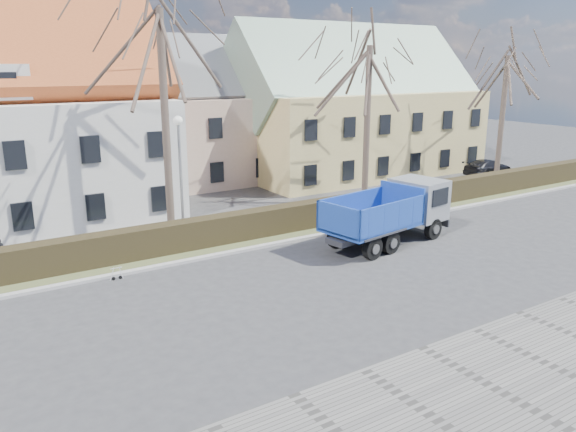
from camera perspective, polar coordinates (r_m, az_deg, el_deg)
ground at (r=21.31m, az=1.76°, el=-6.87°), size 120.00×120.00×0.00m
sidewalk_near at (r=15.77m, az=20.15°, el=-16.17°), size 80.00×5.00×0.08m
curb_far at (r=24.98m, az=-4.19°, el=-3.38°), size 80.00×0.30×0.12m
grass_strip at (r=26.34m, az=-5.85°, el=-2.45°), size 80.00×3.00×0.10m
hedge at (r=25.99m, az=-5.68°, el=-1.31°), size 60.00×0.90×1.30m
building_pink at (r=39.53m, az=-9.92°, el=9.17°), size 10.80×8.80×8.00m
building_yellow at (r=43.13m, az=6.78°, el=10.11°), size 18.80×10.80×8.50m
tree_1 at (r=26.48m, az=-12.46°, el=11.22°), size 9.20×9.20×12.65m
tree_2 at (r=32.69m, az=8.09°, el=10.67°), size 8.00×8.00×11.00m
tree_3 at (r=41.49m, az=21.02°, el=10.38°), size 7.60×7.60×10.45m
dump_truck at (r=25.78m, az=9.75°, el=0.12°), size 7.27×3.64×2.78m
streetlight at (r=25.54m, az=-10.81°, el=3.53°), size 0.46×0.46×5.90m
cart_frame at (r=22.49m, az=-17.45°, el=-5.62°), size 0.62×0.37×0.55m
parked_car_b at (r=44.01m, az=19.63°, el=4.65°), size 4.26×1.85×1.22m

